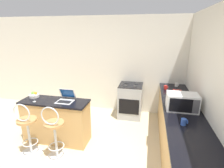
# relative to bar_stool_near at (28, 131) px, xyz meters

# --- Properties ---
(wall_back) EXTENTS (12.00, 0.06, 2.60)m
(wall_back) POSITION_rel_bar_stool_near_xyz_m (0.80, 2.29, 0.80)
(wall_back) COLOR silver
(wall_back) RESTS_ON ground_plane
(breakfast_bar) EXTENTS (1.35, 0.49, 0.89)m
(breakfast_bar) POSITION_rel_bar_stool_near_xyz_m (0.27, 0.52, -0.05)
(breakfast_bar) COLOR tan
(breakfast_bar) RESTS_ON ground_plane
(counter_right) EXTENTS (0.65, 3.14, 0.89)m
(counter_right) POSITION_rel_bar_stool_near_xyz_m (2.67, 0.70, -0.05)
(counter_right) COLOR tan
(counter_right) RESTS_ON ground_plane
(bar_stool_near) EXTENTS (0.40, 0.40, 1.04)m
(bar_stool_near) POSITION_rel_bar_stool_near_xyz_m (0.00, 0.00, 0.00)
(bar_stool_near) COLOR silver
(bar_stool_near) RESTS_ON ground_plane
(bar_stool_far) EXTENTS (0.40, 0.40, 1.04)m
(bar_stool_far) POSITION_rel_bar_stool_near_xyz_m (0.53, 0.00, 0.00)
(bar_stool_far) COLOR silver
(bar_stool_far) RESTS_ON ground_plane
(laptop) EXTENTS (0.31, 0.33, 0.24)m
(laptop) POSITION_rel_bar_stool_near_xyz_m (0.49, 0.57, 0.45)
(laptop) COLOR silver
(laptop) RESTS_ON breakfast_bar
(microwave) EXTENTS (0.52, 0.34, 0.29)m
(microwave) POSITION_rel_bar_stool_near_xyz_m (2.65, 0.63, 0.54)
(microwave) COLOR white
(microwave) RESTS_ON counter_right
(toaster) EXTENTS (0.18, 0.31, 0.17)m
(toaster) POSITION_rel_bar_stool_near_xyz_m (2.64, 1.12, 0.47)
(toaster) COLOR red
(toaster) RESTS_ON counter_right
(stove_range) EXTENTS (0.59, 0.61, 0.89)m
(stove_range) POSITION_rel_bar_stool_near_xyz_m (1.62, 1.94, -0.05)
(stove_range) COLOR #9EA3A8
(stove_range) RESTS_ON ground_plane
(wine_glass_short) EXTENTS (0.07, 0.07, 0.16)m
(wine_glass_short) POSITION_rel_bar_stool_near_xyz_m (-0.09, 0.40, 0.51)
(wine_glass_short) COLOR silver
(wine_glass_short) RESTS_ON breakfast_bar
(mug_red) EXTENTS (0.09, 0.08, 0.09)m
(mug_red) POSITION_rel_bar_stool_near_xyz_m (2.46, 1.74, 0.44)
(mug_red) COLOR red
(mug_red) RESTS_ON counter_right
(fruit_bowl) EXTENTS (0.20, 0.20, 0.11)m
(fruit_bowl) POSITION_rel_bar_stool_near_xyz_m (-0.25, 0.62, 0.43)
(fruit_bowl) COLOR silver
(fruit_bowl) RESTS_ON breakfast_bar
(mug_white) EXTENTS (0.09, 0.07, 0.09)m
(mug_white) POSITION_rel_bar_stool_near_xyz_m (2.74, 2.02, 0.44)
(mug_white) COLOR white
(mug_white) RESTS_ON counter_right
(mug_blue) EXTENTS (0.10, 0.08, 0.10)m
(mug_blue) POSITION_rel_bar_stool_near_xyz_m (2.60, 0.09, 0.44)
(mug_blue) COLOR #2D51AD
(mug_blue) RESTS_ON counter_right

